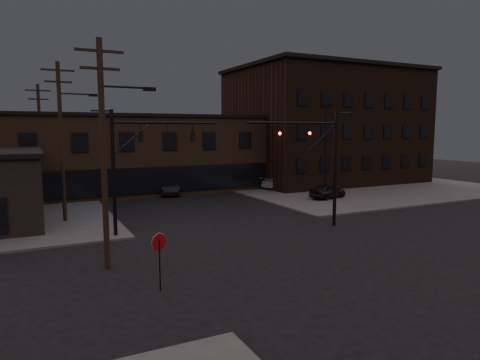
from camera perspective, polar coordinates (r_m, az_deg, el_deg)
name	(u,v)px	position (r m, az deg, el deg)	size (l,w,h in m)	color
ground	(292,254)	(23.97, 6.99, -9.73)	(140.00, 140.00, 0.00)	black
sidewalk_ne	(343,184)	(54.26, 13.54, -0.49)	(30.00, 30.00, 0.15)	#474744
building_row	(154,154)	(48.89, -11.41, 3.40)	(40.00, 12.00, 8.00)	#483826
building_right	(324,127)	(56.96, 11.13, 6.90)	(22.00, 16.00, 14.00)	black
traffic_signal_near	(322,156)	(29.83, 10.94, 3.10)	(7.12, 0.24, 8.00)	black
traffic_signal_far	(134,158)	(27.83, -13.97, 2.93)	(7.12, 0.24, 8.00)	black
stop_sign	(159,248)	(18.46, -10.71, -8.90)	(0.72, 0.33, 2.48)	black
utility_pole_near	(105,149)	(21.39, -17.61, 3.99)	(3.70, 0.28, 11.00)	black
utility_pole_mid	(62,139)	(33.20, -22.63, 5.13)	(3.70, 0.28, 11.50)	black
utility_pole_far	(41,140)	(45.14, -25.05, 4.89)	(2.20, 0.28, 11.00)	black
lot_light_a	(326,142)	(41.98, 11.36, 4.93)	(1.50, 0.28, 9.14)	black
lot_light_b	(341,140)	(49.63, 13.29, 5.15)	(1.50, 0.28, 9.14)	black
parked_car_lot_a	(328,191)	(42.10, 11.61, -1.44)	(1.67, 4.14, 1.41)	black
parked_car_lot_b	(279,182)	(48.45, 5.20, -0.29)	(1.90, 4.67, 1.36)	#BABABC
car_crossing	(171,186)	(45.18, -9.25, -0.83)	(1.81, 5.18, 1.71)	black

